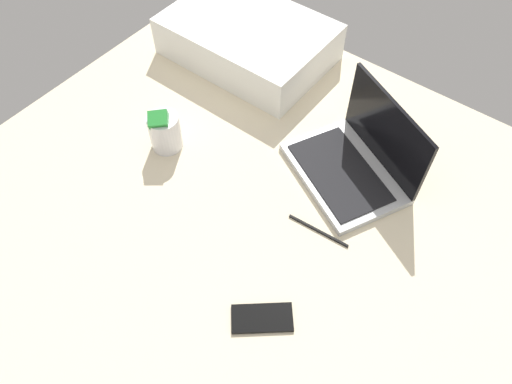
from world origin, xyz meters
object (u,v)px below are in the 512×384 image
Objects in this scene: laptop at (355,162)px; cell_phone at (262,318)px; pillow at (248,39)px; snack_cup at (164,131)px.

cell_phone is (5.70, -49.46, -4.01)cm from laptop.
snack_cup is at bearing -82.51° from pillow.
snack_cup is at bearing -155.02° from cell_phone.
snack_cup reaches higher than cell_phone.
cell_phone is at bearing -25.11° from snack_cup.
laptop is 2.88× the size of snack_cup.
snack_cup reaches higher than pillow.
cell_phone is at bearing -56.62° from laptop.
snack_cup is 59.49cm from cell_phone.
laptop is 49.95cm from cell_phone.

